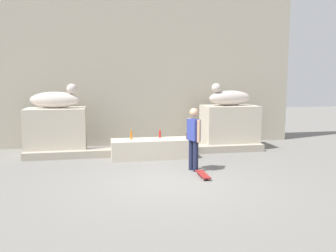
{
  "coord_description": "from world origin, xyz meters",
  "views": [
    {
      "loc": [
        -1.57,
        -8.12,
        2.44
      ],
      "look_at": [
        0.35,
        1.82,
        1.1
      ],
      "focal_mm": 38.52,
      "sensor_mm": 36.0,
      "label": 1
    }
  ],
  "objects": [
    {
      "name": "stair_step",
      "position": [
        0.0,
        3.19,
        0.12
      ],
      "size": [
        7.74,
        0.5,
        0.23
      ],
      "primitive_type": "cube",
      "color": "#A9A08F",
      "rests_on": "ground_plane"
    },
    {
      "name": "ground_plane",
      "position": [
        0.0,
        0.0,
        0.0
      ],
      "size": [
        40.0,
        40.0,
        0.0
      ],
      "primitive_type": "plane",
      "color": "slate"
    },
    {
      "name": "pedestal_right",
      "position": [
        2.93,
        3.8,
        0.75
      ],
      "size": [
        1.87,
        1.19,
        1.5
      ],
      "primitive_type": "cube",
      "color": "beige",
      "rests_on": "ground_plane"
    },
    {
      "name": "pedestal_left",
      "position": [
        -2.93,
        3.8,
        0.75
      ],
      "size": [
        1.87,
        1.19,
        1.5
      ],
      "primitive_type": "cube",
      "color": "beige",
      "rests_on": "ground_plane"
    },
    {
      "name": "statue_reclining_right",
      "position": [
        2.9,
        3.8,
        1.78
      ],
      "size": [
        1.67,
        0.83,
        0.78
      ],
      "rotation": [
        0.0,
        0.0,
        3.32
      ],
      "color": "beige",
      "rests_on": "pedestal_right"
    },
    {
      "name": "skater",
      "position": [
        0.87,
        0.95,
        0.92
      ],
      "size": [
        0.31,
        0.51,
        1.67
      ],
      "rotation": [
        0.0,
        0.0,
        1.93
      ],
      "color": "#1E233F",
      "rests_on": "ground_plane"
    },
    {
      "name": "skateboard",
      "position": [
        0.94,
        0.3,
        0.06
      ],
      "size": [
        0.22,
        0.8,
        0.08
      ],
      "rotation": [
        0.0,
        0.0,
        1.55
      ],
      "color": "maroon",
      "rests_on": "ground_plane"
    },
    {
      "name": "statue_reclining_left",
      "position": [
        -2.9,
        3.8,
        1.78
      ],
      "size": [
        1.68,
        0.86,
        0.78
      ],
      "rotation": [
        0.0,
        0.0,
        -0.2
      ],
      "color": "beige",
      "rests_on": "pedestal_left"
    },
    {
      "name": "facade_wall",
      "position": [
        0.0,
        5.29,
        3.14
      ],
      "size": [
        11.47,
        0.6,
        6.29
      ],
      "primitive_type": "cube",
      "color": "#B4AC98",
      "rests_on": "ground_plane"
    },
    {
      "name": "bottle_orange",
      "position": [
        -0.61,
        2.81,
        0.71
      ],
      "size": [
        0.06,
        0.06,
        0.31
      ],
      "color": "orange",
      "rests_on": "ledge_block"
    },
    {
      "name": "ledge_block",
      "position": [
        0.0,
        2.69,
        0.29
      ],
      "size": [
        2.47,
        0.83,
        0.58
      ],
      "primitive_type": "cube",
      "color": "beige",
      "rests_on": "ground_plane"
    },
    {
      "name": "bottle_brown",
      "position": [
        1.09,
        2.55,
        0.69
      ],
      "size": [
        0.06,
        0.06,
        0.26
      ],
      "color": "#593314",
      "rests_on": "ledge_block"
    },
    {
      "name": "bottle_red",
      "position": [
        0.31,
        2.98,
        0.7
      ],
      "size": [
        0.07,
        0.07,
        0.28
      ],
      "color": "red",
      "rests_on": "ledge_block"
    }
  ]
}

